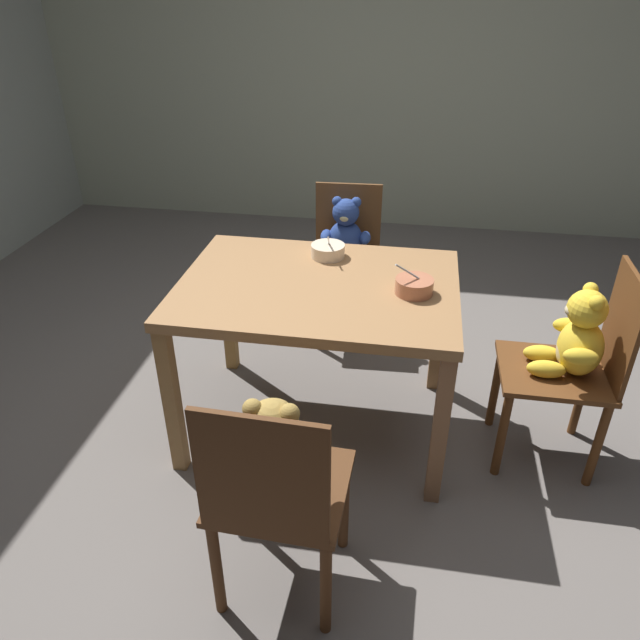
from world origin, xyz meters
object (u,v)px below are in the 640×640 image
object	(u,v)px
porridge_bowl_terracotta_near_right	(414,286)
teddy_chair_far_center	(345,244)
teddy_chair_near_right	(575,350)
porridge_bowl_cream_far_center	(329,250)
teddy_chair_near_front	(276,473)
dining_table	(318,302)

from	to	relation	value
porridge_bowl_terracotta_near_right	teddy_chair_far_center	bearing A→B (deg)	113.23
teddy_chair_near_right	teddy_chair_far_center	distance (m)	1.34
teddy_chair_near_right	porridge_bowl_terracotta_near_right	world-z (taller)	teddy_chair_near_right
teddy_chair_far_center	teddy_chair_near_right	bearing A→B (deg)	45.82
porridge_bowl_terracotta_near_right	porridge_bowl_cream_far_center	distance (m)	0.47
teddy_chair_near_front	teddy_chair_far_center	bearing A→B (deg)	2.59
dining_table	porridge_bowl_cream_far_center	world-z (taller)	porridge_bowl_cream_far_center
porridge_bowl_cream_far_center	dining_table	bearing A→B (deg)	-90.63
teddy_chair_far_center	dining_table	bearing A→B (deg)	-2.97
teddy_chair_near_right	porridge_bowl_cream_far_center	xyz separation A→B (m)	(-1.01, 0.29, 0.22)
dining_table	porridge_bowl_cream_far_center	xyz separation A→B (m)	(0.00, 0.26, 0.12)
dining_table	porridge_bowl_terracotta_near_right	distance (m)	0.40
teddy_chair_near_front	dining_table	bearing A→B (deg)	3.43
teddy_chair_near_right	porridge_bowl_terracotta_near_right	size ratio (longest dim) A/B	5.67
dining_table	teddy_chair_far_center	xyz separation A→B (m)	(0.00, 0.85, -0.11)
teddy_chair_near_front	porridge_bowl_cream_far_center	distance (m)	1.13
teddy_chair_near_front	porridge_bowl_terracotta_near_right	size ratio (longest dim) A/B	5.58
porridge_bowl_cream_far_center	teddy_chair_near_right	bearing A→B (deg)	-16.05
dining_table	teddy_chair_near_front	xyz separation A→B (m)	(0.02, -0.86, -0.10)
teddy_chair_near_front	porridge_bowl_cream_far_center	world-z (taller)	teddy_chair_near_front
teddy_chair_far_center	porridge_bowl_terracotta_near_right	world-z (taller)	porridge_bowl_terracotta_near_right
dining_table	teddy_chair_near_right	world-z (taller)	teddy_chair_near_right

